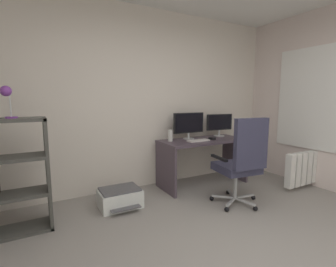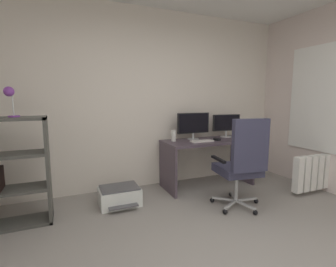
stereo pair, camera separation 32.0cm
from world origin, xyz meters
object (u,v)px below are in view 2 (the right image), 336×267
at_px(desk, 208,152).
at_px(desk_lamp, 10,96).
at_px(monitor_secondary, 226,124).
at_px(office_chair, 242,162).
at_px(keyboard, 202,141).
at_px(desktop_speaker, 174,136).
at_px(printer, 120,196).
at_px(radiator, 321,171).
at_px(monitor_main, 193,124).
at_px(computer_mouse, 217,139).

height_order(desk, desk_lamp, desk_lamp).
relative_size(desk, monitor_secondary, 2.86).
relative_size(desk, desk_lamp, 4.45).
bearing_deg(office_chair, monitor_secondary, 63.38).
bearing_deg(keyboard, desktop_speaker, 151.15).
height_order(monitor_secondary, office_chair, office_chair).
distance_m(desk_lamp, printer, 1.68).
relative_size(office_chair, desk_lamp, 3.66).
height_order(monitor_secondary, radiator, monitor_secondary).
bearing_deg(desktop_speaker, desk, -11.07).
distance_m(monitor_main, keyboard, 0.34).
bearing_deg(monitor_secondary, desk_lamp, -172.15).
bearing_deg(printer, desktop_speaker, 17.99).
bearing_deg(computer_mouse, desk, 130.01).
bearing_deg(desk_lamp, printer, 3.80).
bearing_deg(desk, desktop_speaker, 168.93).
bearing_deg(radiator, desk, 147.30).
bearing_deg(keyboard, monitor_main, 92.25).
bearing_deg(printer, monitor_secondary, 10.19).
bearing_deg(radiator, keyboard, 152.88).
xyz_separation_m(computer_mouse, printer, (-1.53, -0.10, -0.62)).
bearing_deg(printer, monitor_main, 15.07).
distance_m(desk, desktop_speaker, 0.61).
distance_m(desktop_speaker, office_chair, 1.12).
relative_size(keyboard, printer, 0.67).
bearing_deg(keyboard, monitor_secondary, 21.51).
relative_size(desktop_speaker, radiator, 0.16).
xyz_separation_m(desk, computer_mouse, (0.10, -0.09, 0.21)).
height_order(printer, radiator, radiator).
distance_m(monitor_secondary, computer_mouse, 0.46).
height_order(monitor_main, desk_lamp, desk_lamp).
bearing_deg(computer_mouse, printer, 172.72).
bearing_deg(monitor_main, computer_mouse, -40.20).
relative_size(monitor_secondary, desktop_speaker, 2.84).
height_order(office_chair, radiator, office_chair).
distance_m(keyboard, office_chair, 0.82).
distance_m(monitor_secondary, office_chair, 1.23).
bearing_deg(desk_lamp, computer_mouse, 3.73).
bearing_deg(desktop_speaker, monitor_secondary, 2.78).
bearing_deg(desktop_speaker, keyboard, -28.24).
relative_size(office_chair, printer, 2.23).
bearing_deg(desk_lamp, monitor_secondary, 7.85).
distance_m(computer_mouse, office_chair, 0.85).
xyz_separation_m(desk, keyboard, (-0.16, -0.09, 0.21)).
bearing_deg(printer, desk, 7.35).
distance_m(desk, radiator, 1.65).
xyz_separation_m(desktop_speaker, printer, (-0.89, -0.29, -0.69)).
relative_size(desk, printer, 2.71).
xyz_separation_m(desk_lamp, radiator, (3.90, -0.63, -1.08)).
bearing_deg(keyboard, desk_lamp, -176.69).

